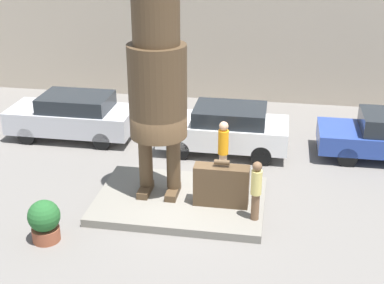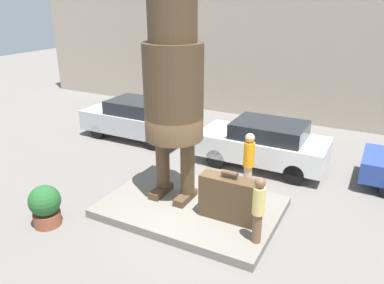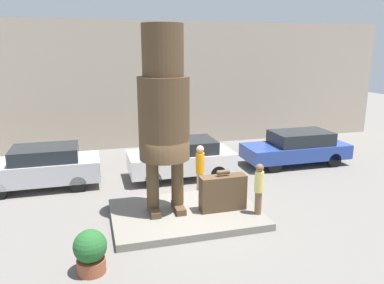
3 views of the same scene
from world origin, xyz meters
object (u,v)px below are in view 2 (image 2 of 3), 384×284
Objects in this scene: tourist at (258,207)px; parked_car_white at (264,143)px; worker_hivis at (249,161)px; giant_suitcase at (229,198)px; planter_pot at (45,205)px; parked_car_silver at (137,118)px; statue_figure at (173,78)px.

tourist is 4.64m from parked_car_white.
worker_hivis is (0.17, -1.97, 0.17)m from parked_car_white.
planter_pot is at bearing -152.86° from giant_suitcase.
parked_car_silver is 2.36× the size of worker_hivis.
giant_suitcase is at bearing -84.71° from worker_hivis.
giant_suitcase is 1.15m from tourist.
tourist is at bearing 16.52° from planter_pot.
statue_figure is 3.25m from giant_suitcase.
giant_suitcase is at bearing 143.93° from parked_car_silver.
giant_suitcase is at bearing 27.14° from planter_pot.
statue_figure is 6.07m from parked_car_silver.
worker_hivis is (1.57, 1.49, -2.49)m from statue_figure.
tourist is 0.38× the size of parked_car_white.
planter_pot is at bearing 105.05° from parked_car_silver.
parked_car_silver is at bearing 105.05° from planter_pot.
giant_suitcase is 4.53m from planter_pot.
worker_hivis is at bearing 113.96° from tourist.
parked_car_silver reaches higher than planter_pot.
statue_figure reaches higher than planter_pot.
statue_figure is at bearing -136.40° from worker_hivis.
statue_figure is 3.72m from tourist.
parked_car_white is at bearing 58.11° from planter_pot.
parked_car_silver reaches higher than parked_car_white.
planter_pot is at bearing -132.91° from statue_figure.
parked_car_silver is (-6.63, 4.75, -0.26)m from tourist.
parked_car_silver is (-3.96, 3.76, -2.66)m from statue_figure.
parked_car_white is (5.36, -0.29, 0.01)m from parked_car_silver.
planter_pot is at bearing -163.48° from tourist.
parked_car_silver is (-5.70, 4.15, 0.05)m from giant_suitcase.
parked_car_white is (-0.34, 3.86, 0.05)m from giant_suitcase.
statue_figure reaches higher than parked_car_silver.
planter_pot is (-2.29, -2.46, -2.94)m from statue_figure.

